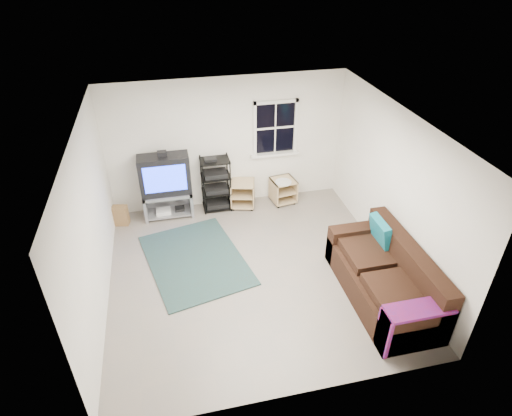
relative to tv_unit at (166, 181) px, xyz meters
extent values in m
plane|color=gray|center=(1.25, -2.04, -0.76)|extent=(4.60, 4.60, 0.00)
plane|color=white|center=(1.25, -2.04, 1.84)|extent=(4.60, 4.60, 0.00)
plane|color=white|center=(1.25, 0.26, 0.54)|extent=(4.60, 0.00, 4.60)
plane|color=white|center=(1.25, -4.34, 0.54)|extent=(4.60, 0.00, 4.60)
plane|color=white|center=(-1.05, -2.04, 0.54)|extent=(0.00, 4.60, 4.60)
plane|color=white|center=(3.55, -2.04, 0.54)|extent=(0.00, 4.60, 4.60)
cube|color=black|center=(2.20, 0.24, 0.79)|extent=(0.80, 0.01, 1.02)
cube|color=white|center=(2.20, 0.22, 1.31)|extent=(0.88, 0.06, 0.06)
cube|color=white|center=(2.20, 0.21, 0.24)|extent=(0.98, 0.14, 0.05)
cube|color=white|center=(1.79, 0.22, 0.79)|extent=(0.06, 0.06, 1.10)
cube|color=white|center=(2.61, 0.22, 0.79)|extent=(0.06, 0.06, 1.10)
cube|color=white|center=(2.20, 0.23, 0.79)|extent=(0.78, 0.04, 0.04)
cube|color=gray|center=(0.00, -0.01, -0.27)|extent=(0.94, 0.47, 0.06)
cube|color=gray|center=(-0.44, -0.01, -0.50)|extent=(0.06, 0.47, 0.52)
cube|color=gray|center=(0.44, -0.01, -0.50)|extent=(0.06, 0.47, 0.52)
cube|color=gray|center=(0.00, -0.01, -0.69)|extent=(0.83, 0.43, 0.04)
cube|color=gray|center=(0.00, 0.21, -0.50)|extent=(0.94, 0.04, 0.52)
cube|color=silver|center=(-0.11, -0.05, -0.64)|extent=(0.28, 0.23, 0.08)
cube|color=black|center=(0.21, -0.01, -0.65)|extent=(0.19, 0.17, 0.06)
cube|color=black|center=(0.00, -0.01, 0.14)|extent=(0.94, 0.40, 0.77)
cube|color=#1B34E8|center=(0.00, -0.21, 0.16)|extent=(0.77, 0.01, 0.53)
cube|color=black|center=(0.00, -0.01, 0.58)|extent=(0.17, 0.12, 0.09)
cylinder|color=black|center=(0.70, -0.15, -0.20)|extent=(0.02, 0.02, 1.13)
cylinder|color=black|center=(1.22, -0.15, -0.20)|extent=(0.02, 0.02, 1.13)
cylinder|color=black|center=(0.70, 0.22, -0.20)|extent=(0.02, 0.02, 1.13)
cylinder|color=black|center=(1.22, 0.22, -0.20)|extent=(0.02, 0.02, 1.13)
cube|color=black|center=(0.96, 0.03, -0.71)|extent=(0.56, 0.41, 0.02)
cube|color=black|center=(0.96, 0.03, -0.65)|extent=(0.44, 0.33, 0.09)
cube|color=black|center=(0.96, 0.03, -0.37)|extent=(0.56, 0.41, 0.02)
cube|color=black|center=(0.96, 0.03, -0.31)|extent=(0.44, 0.33, 0.09)
cube|color=black|center=(0.96, 0.03, -0.03)|extent=(0.56, 0.41, 0.02)
cube|color=black|center=(0.96, 0.03, 0.03)|extent=(0.44, 0.33, 0.09)
cube|color=black|center=(0.96, 0.03, 0.31)|extent=(0.56, 0.41, 0.02)
cube|color=tan|center=(1.49, 0.01, -0.22)|extent=(0.56, 0.56, 0.02)
cube|color=tan|center=(1.49, 0.01, -0.70)|extent=(0.56, 0.56, 0.02)
cube|color=tan|center=(1.28, 0.06, -0.46)|extent=(0.13, 0.45, 0.50)
cube|color=tan|center=(1.71, -0.05, -0.46)|extent=(0.13, 0.45, 0.50)
cube|color=tan|center=(1.54, 0.22, -0.46)|extent=(0.42, 0.12, 0.50)
cube|color=tan|center=(1.49, 0.01, -0.48)|extent=(0.52, 0.53, 0.02)
cylinder|color=black|center=(1.27, -0.13, -0.74)|extent=(0.05, 0.05, 0.05)
cylinder|color=black|center=(1.72, 0.14, -0.74)|extent=(0.05, 0.05, 0.05)
cube|color=tan|center=(2.33, -0.02, -0.26)|extent=(0.53, 0.53, 0.02)
cube|color=tan|center=(2.33, -0.02, -0.70)|extent=(0.53, 0.53, 0.02)
cube|color=tan|center=(2.11, -0.05, -0.48)|extent=(0.09, 0.46, 0.46)
cube|color=tan|center=(2.55, 0.01, -0.48)|extent=(0.09, 0.46, 0.46)
cube|color=tan|center=(2.30, 0.20, -0.48)|extent=(0.42, 0.09, 0.46)
cube|color=tan|center=(2.33, -0.02, -0.50)|extent=(0.48, 0.50, 0.02)
cylinder|color=black|center=(2.18, -0.23, -0.74)|extent=(0.05, 0.05, 0.05)
cylinder|color=black|center=(2.49, 0.19, -0.74)|extent=(0.05, 0.05, 0.05)
cylinder|color=silver|center=(2.30, -0.12, -0.24)|extent=(0.33, 0.33, 0.02)
cube|color=black|center=(3.03, -3.03, -0.53)|extent=(0.97, 2.16, 0.45)
cube|color=black|center=(3.39, -3.03, -0.08)|extent=(0.26, 2.16, 0.46)
cube|color=black|center=(3.03, -2.08, -0.43)|extent=(0.97, 0.26, 0.67)
cube|color=black|center=(3.03, -3.98, -0.43)|extent=(0.97, 0.26, 0.67)
cube|color=black|center=(2.95, -3.46, -0.24)|extent=(0.65, 0.78, 0.14)
cube|color=black|center=(2.95, -2.59, -0.24)|extent=(0.65, 0.78, 0.14)
cube|color=teal|center=(3.23, -2.43, 0.02)|extent=(0.22, 0.52, 0.45)
cube|color=navy|center=(3.01, -3.98, -0.07)|extent=(0.89, 0.32, 0.04)
cube|color=navy|center=(2.57, -3.98, -0.40)|extent=(0.04, 0.32, 0.63)
cube|color=#301D15|center=(0.35, -1.53, -0.75)|extent=(1.92, 2.35, 0.02)
cube|color=olive|center=(-0.91, -0.13, -0.56)|extent=(0.30, 0.23, 0.39)
camera|label=1|loc=(0.12, -7.30, 3.97)|focal=30.00mm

